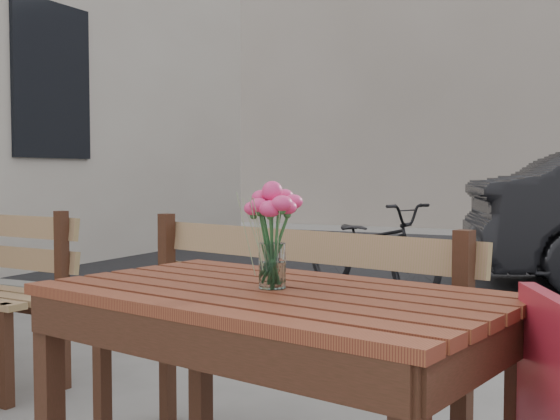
# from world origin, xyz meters

# --- Properties ---
(street) EXTENTS (30.00, 8.12, 0.12)m
(street) POSITION_xyz_m (0.00, 5.06, 0.03)
(street) COLOR black
(street) RESTS_ON ground
(main_table) EXTENTS (1.42, 1.00, 0.80)m
(main_table) POSITION_xyz_m (0.09, 0.07, 0.67)
(main_table) COLOR #592217
(main_table) RESTS_ON ground
(main_bench) EXTENTS (1.62, 0.81, 0.97)m
(main_bench) POSITION_xyz_m (-0.19, 0.66, 0.59)
(main_bench) COLOR #997C4F
(main_bench) RESTS_ON ground
(main_vase) EXTENTS (0.17, 0.17, 0.30)m
(main_vase) POSITION_xyz_m (0.08, 0.08, 0.99)
(main_vase) COLOR white
(main_vase) RESTS_ON main_table
(bicycle) EXTENTS (1.72, 1.19, 0.86)m
(bicycle) POSITION_xyz_m (-1.13, 4.58, 0.43)
(bicycle) COLOR black
(bicycle) RESTS_ON ground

